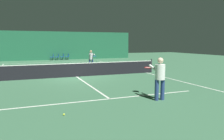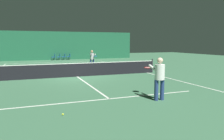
{
  "view_description": "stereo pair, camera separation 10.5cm",
  "coord_description": "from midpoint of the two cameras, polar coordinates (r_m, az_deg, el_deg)",
  "views": [
    {
      "loc": [
        -3.16,
        -14.7,
        2.33
      ],
      "look_at": [
        0.73,
        -4.82,
        1.0
      ],
      "focal_mm": 35.0,
      "sensor_mm": 36.0,
      "label": 1
    },
    {
      "loc": [
        -3.06,
        -14.74,
        2.33
      ],
      "look_at": [
        0.73,
        -4.82,
        1.0
      ],
      "focal_mm": 35.0,
      "sensor_mm": 36.0,
      "label": 2
    }
  ],
  "objects": [
    {
      "name": "ground_plane",
      "position": [
        15.22,
        -8.89,
        -1.73
      ],
      "size": [
        60.0,
        60.0,
        0.0
      ],
      "primitive_type": "plane",
      "color": "#386647"
    },
    {
      "name": "backdrop_curtain",
      "position": [
        30.64,
        -15.19,
        6.14
      ],
      "size": [
        23.0,
        0.12,
        3.83
      ],
      "color": "#1E5B3D",
      "rests_on": "ground"
    },
    {
      "name": "court_line_baseline_far",
      "position": [
        26.9,
        -14.22,
        1.98
      ],
      "size": [
        11.0,
        0.1,
        0.0
      ],
      "color": "silver",
      "rests_on": "ground"
    },
    {
      "name": "court_line_service_far",
      "position": [
        21.47,
        -12.48,
        0.77
      ],
      "size": [
        8.25,
        0.1,
        0.0
      ],
      "color": "silver",
      "rests_on": "ground"
    },
    {
      "name": "court_line_service_near",
      "position": [
        9.18,
        -0.42,
        -7.53
      ],
      "size": [
        8.25,
        0.1,
        0.0
      ],
      "color": "silver",
      "rests_on": "ground"
    },
    {
      "name": "court_line_sideline_right",
      "position": [
        17.21,
        9.32,
        -0.71
      ],
      "size": [
        0.1,
        23.8,
        0.0
      ],
      "color": "silver",
      "rests_on": "ground"
    },
    {
      "name": "court_line_centre",
      "position": [
        15.22,
        -8.89,
        -1.72
      ],
      "size": [
        0.1,
        12.8,
        0.0
      ],
      "color": "silver",
      "rests_on": "ground"
    },
    {
      "name": "tennis_net",
      "position": [
        15.15,
        -8.93,
        0.18
      ],
      "size": [
        12.0,
        0.1,
        1.07
      ],
      "color": "black",
      "rests_on": "ground"
    },
    {
      "name": "player_near",
      "position": [
        9.02,
        12.52,
        -1.41
      ],
      "size": [
        0.46,
        1.4,
        1.74
      ],
      "rotation": [
        0.0,
        0.0,
        1.52
      ],
      "color": "navy",
      "rests_on": "ground"
    },
    {
      "name": "player_far",
      "position": [
        20.09,
        -5.05,
        3.21
      ],
      "size": [
        0.43,
        1.35,
        1.64
      ],
      "rotation": [
        0.0,
        0.0,
        -1.53
      ],
      "color": "navy",
      "rests_on": "ground"
    },
    {
      "name": "courtside_chair_0",
      "position": [
        30.15,
        -14.86,
        3.42
      ],
      "size": [
        0.44,
        0.44,
        0.84
      ],
      "rotation": [
        0.0,
        0.0,
        -1.57
      ],
      "color": "#2D2D2D",
      "rests_on": "ground"
    },
    {
      "name": "courtside_chair_1",
      "position": [
        30.23,
        -13.6,
        3.47
      ],
      "size": [
        0.44,
        0.44,
        0.84
      ],
      "rotation": [
        0.0,
        0.0,
        -1.57
      ],
      "color": "#2D2D2D",
      "rests_on": "ground"
    },
    {
      "name": "courtside_chair_2",
      "position": [
        30.32,
        -12.34,
        3.51
      ],
      "size": [
        0.44,
        0.44,
        0.84
      ],
      "rotation": [
        0.0,
        0.0,
        -1.57
      ],
      "color": "#2D2D2D",
      "rests_on": "ground"
    },
    {
      "name": "courtside_chair_3",
      "position": [
        30.43,
        -11.09,
        3.56
      ],
      "size": [
        0.44,
        0.44,
        0.84
      ],
      "rotation": [
        0.0,
        0.0,
        -1.57
      ],
      "color": "#2D2D2D",
      "rests_on": "ground"
    },
    {
      "name": "tennis_ball",
      "position": [
        7.34,
        -12.32,
        -11.24
      ],
      "size": [
        0.07,
        0.07,
        0.07
      ],
      "color": "#D1DB33",
      "rests_on": "ground"
    }
  ]
}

